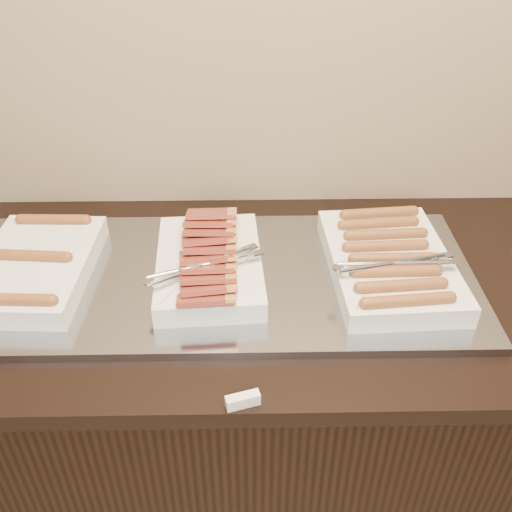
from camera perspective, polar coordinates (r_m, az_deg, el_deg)
The scene contains 6 objects.
counter at distance 1.63m, azimuth -2.87°, elevation -14.94°, with size 2.06×0.76×0.90m.
warming_tray at distance 1.31m, azimuth -4.45°, elevation -2.17°, with size 1.20×0.50×0.02m, color #92959F.
dish_left at distance 1.37m, azimuth -21.20°, elevation -0.99°, with size 0.26×0.37×0.07m.
dish_center at distance 1.28m, azimuth -4.75°, elevation -0.68°, with size 0.27×0.37×0.10m.
dish_right at distance 1.32m, azimuth 13.18°, elevation -0.57°, with size 0.28×0.41×0.08m.
label_holder at distance 1.05m, azimuth -1.33°, elevation -14.23°, with size 0.06×0.02×0.02m, color white.
Camera 1 is at (0.06, 1.10, 1.71)m, focal length 40.00 mm.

